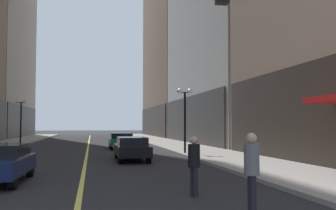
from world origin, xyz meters
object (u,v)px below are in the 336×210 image
car_green (121,140)px  traffic_light_near_right (309,51)px  car_black (132,148)px  fire_hydrant_right (248,162)px  street_lamp_left_far (21,112)px  pedestrian_in_grey_suit (252,167)px  street_lamp_right_mid (185,106)px  pedestrian_in_black_coat (194,161)px

car_green → traffic_light_near_right: (2.63, -24.35, 3.02)m
car_green → traffic_light_near_right: traffic_light_near_right is taller
car_black → fire_hydrant_right: (4.39, -6.01, -0.32)m
car_black → car_green: (0.21, 10.94, 0.00)m
street_lamp_left_far → car_black: bearing=-63.2°
car_green → street_lamp_left_far: bearing=143.8°
pedestrian_in_grey_suit → street_lamp_right_mid: (2.59, 16.92, 2.18)m
car_black → street_lamp_right_mid: bearing=41.1°
pedestrian_in_black_coat → fire_hydrant_right: (3.75, 5.04, -0.58)m
pedestrian_in_black_coat → street_lamp_left_far: street_lamp_left_far is taller
car_green → pedestrian_in_grey_suit: (1.09, -24.47, 0.35)m
car_black → fire_hydrant_right: bearing=-53.9°
pedestrian_in_grey_suit → fire_hydrant_right: bearing=67.7°
pedestrian_in_grey_suit → fire_hydrant_right: size_ratio=2.28×
street_lamp_left_far → street_lamp_right_mid: size_ratio=1.00×
pedestrian_in_black_coat → car_green: bearing=91.1°
fire_hydrant_right → car_green: bearing=103.8°
car_black → car_green: size_ratio=1.01×
fire_hydrant_right → pedestrian_in_grey_suit: bearing=-112.3°
traffic_light_near_right → car_black: bearing=102.0°
pedestrian_in_black_coat → street_lamp_right_mid: size_ratio=0.38×
car_green → street_lamp_right_mid: 8.77m
car_green → traffic_light_near_right: size_ratio=0.81×
pedestrian_in_grey_suit → pedestrian_in_black_coat: bearing=105.0°
car_green → fire_hydrant_right: (4.18, -16.95, -0.32)m
pedestrian_in_black_coat → fire_hydrant_right: size_ratio=2.10×
pedestrian_in_black_coat → street_lamp_right_mid: street_lamp_right_mid is taller
pedestrian_in_grey_suit → street_lamp_left_far: (-10.21, 31.15, 2.18)m
pedestrian_in_grey_suit → street_lamp_right_mid: bearing=81.3°
traffic_light_near_right → fire_hydrant_right: bearing=78.2°
car_black → street_lamp_right_mid: 5.75m
car_black → traffic_light_near_right: bearing=-78.0°
pedestrian_in_black_coat → traffic_light_near_right: 4.24m
traffic_light_near_right → pedestrian_in_grey_suit: bearing=-175.4°
car_black → street_lamp_right_mid: (3.89, 3.39, 2.54)m
street_lamp_left_far → street_lamp_right_mid: 19.14m
pedestrian_in_black_coat → street_lamp_left_far: (-9.55, 28.67, 2.28)m
car_black → street_lamp_right_mid: street_lamp_right_mid is taller
car_black → car_green: bearing=88.9°
traffic_light_near_right → fire_hydrant_right: 8.26m
car_black → car_green: same height
pedestrian_in_grey_suit → street_lamp_right_mid: size_ratio=0.41×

